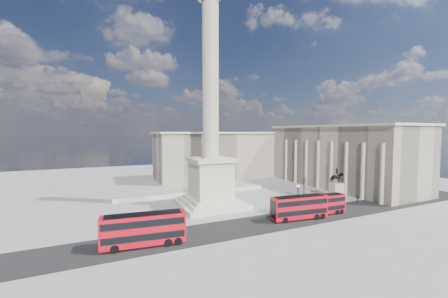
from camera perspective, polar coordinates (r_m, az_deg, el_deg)
The scene contains 17 objects.
ground at distance 58.37m, azimuth -0.87°, elevation -12.91°, with size 180.00×180.00×0.00m, color gray.
asphalt_road at distance 52.30m, azimuth 8.96°, elevation -14.92°, with size 120.00×9.00×0.01m, color black.
nelsons_column at distance 60.70m, azimuth -2.79°, elevation 0.12°, with size 14.00×14.00×49.85m.
balustrade_wall at distance 72.69m, azimuth -6.06°, elevation -9.19°, with size 40.00×0.60×1.10m, color beige.
building_east at distance 91.53m, azimuth 23.03°, elevation -1.27°, with size 19.00×46.00×18.60m.
building_northeast at distance 101.02m, azimuth 0.30°, elevation -1.13°, with size 51.00×17.00×16.60m.
red_bus_a at distance 42.83m, azimuth -16.21°, elevation -15.70°, with size 12.05×3.98×4.79m.
red_bus_b at distance 54.86m, azimuth 15.41°, elevation -11.56°, with size 11.29×3.74×4.49m.
red_bus_c at distance 59.36m, azimuth 19.83°, elevation -10.76°, with size 9.92×2.84×3.98m.
victorian_lamp at distance 55.16m, azimuth 15.10°, elevation -9.91°, with size 0.56×0.56×6.48m.
equestrian_statue at distance 73.12m, azimuth 22.30°, elevation -7.63°, with size 3.73×2.80×7.84m.
bare_tree_near at distance 78.70m, azimuth 24.68°, elevation -4.90°, with size 1.57×1.57×6.88m.
bare_tree_mid at distance 69.55m, azimuth 16.32°, elevation -6.20°, with size 1.65×1.65×6.27m.
bare_tree_far at distance 88.98m, azimuth 18.84°, elevation -3.86°, with size 1.67×1.67×6.83m.
pedestrian_walking at distance 62.63m, azimuth 17.48°, elevation -11.20°, with size 0.56×0.37×1.54m, color black.
pedestrian_standing at distance 72.71m, azimuth 25.92°, elevation -9.26°, with size 0.85×0.66×1.75m, color black.
pedestrian_crossing at distance 67.26m, azimuth 14.07°, elevation -10.12°, with size 0.91×0.38×1.55m, color black.
Camera 1 is at (-22.69, -51.19, 16.51)m, focal length 22.00 mm.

